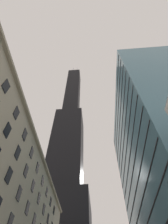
{
  "coord_description": "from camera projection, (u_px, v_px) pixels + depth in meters",
  "views": [
    {
      "loc": [
        1.58,
        -8.47,
        1.93
      ],
      "look_at": [
        -0.1,
        13.77,
        31.86
      ],
      "focal_mm": 27.92,
      "sensor_mm": 36.0,
      "label": 1
    }
  ],
  "objects": [
    {
      "name": "dark_skyscraper",
      "position": [
        65.0,
        168.0,
        107.51
      ],
      "size": [
        29.53,
        29.53,
        223.84
      ],
      "color": "black",
      "rests_on": "ground"
    },
    {
      "name": "glass_office_midrise",
      "position": [
        168.0,
        166.0,
        45.14
      ],
      "size": [
        18.82,
        42.67,
        59.58
      ],
      "color": "teal",
      "rests_on": "ground"
    }
  ]
}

